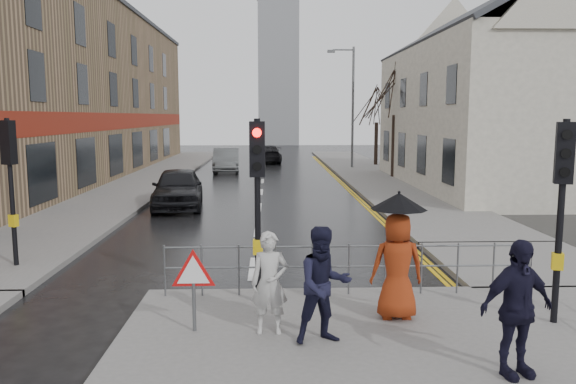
{
  "coord_description": "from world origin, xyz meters",
  "views": [
    {
      "loc": [
        0.43,
        -9.93,
        3.58
      ],
      "look_at": [
        0.92,
        5.44,
        1.5
      ],
      "focal_mm": 35.0,
      "sensor_mm": 36.0,
      "label": 1
    }
  ],
  "objects": [
    {
      "name": "car_mid",
      "position": [
        -2.42,
        26.4,
        0.76
      ],
      "size": [
        1.88,
        4.72,
        1.53
      ],
      "primitive_type": "imported",
      "rotation": [
        0.0,
        0.0,
        0.06
      ],
      "color": "#515557",
      "rests_on": "ground"
    },
    {
      "name": "pedestrian_with_umbrella",
      "position": [
        2.58,
        -0.72,
        1.29
      ],
      "size": [
        0.96,
        0.96,
        2.17
      ],
      "color": "maroon",
      "rests_on": "near_pavement"
    },
    {
      "name": "left_pavement",
      "position": [
        -6.5,
        23.0,
        0.07
      ],
      "size": [
        4.0,
        44.0,
        0.14
      ],
      "primitive_type": "cube",
      "color": "#605E5B",
      "rests_on": "ground"
    },
    {
      "name": "tree_near",
      "position": [
        7.5,
        22.0,
        5.14
      ],
      "size": [
        2.4,
        2.4,
        6.58
      ],
      "color": "black",
      "rests_on": "right_pavement"
    },
    {
      "name": "tree_far",
      "position": [
        8.0,
        30.0,
        4.42
      ],
      "size": [
        2.4,
        2.4,
        5.64
      ],
      "color": "black",
      "rests_on": "right_pavement"
    },
    {
      "name": "warning_sign",
      "position": [
        -0.8,
        -1.21,
        1.04
      ],
      "size": [
        0.8,
        0.07,
        1.35
      ],
      "color": "#595B5E",
      "rests_on": "near_pavement"
    },
    {
      "name": "traffic_signal_near_left",
      "position": [
        0.2,
        0.2,
        2.46
      ],
      "size": [
        0.28,
        0.27,
        3.4
      ],
      "color": "black",
      "rests_on": "near_pavement"
    },
    {
      "name": "car_parked",
      "position": [
        -3.19,
        12.0,
        0.79
      ],
      "size": [
        2.31,
        4.79,
        1.58
      ],
      "primitive_type": "imported",
      "rotation": [
        0.0,
        0.0,
        0.1
      ],
      "color": "black",
      "rests_on": "ground"
    },
    {
      "name": "building_left_terrace",
      "position": [
        -12.0,
        22.0,
        5.0
      ],
      "size": [
        8.0,
        42.0,
        10.0
      ],
      "primitive_type": "cube",
      "color": "#8F7052",
      "rests_on": "ground"
    },
    {
      "name": "pedestrian_d",
      "position": [
        3.67,
        -2.91,
        1.07
      ],
      "size": [
        1.17,
        0.72,
        1.86
      ],
      "primitive_type": "imported",
      "rotation": [
        0.0,
        0.0,
        0.26
      ],
      "color": "black",
      "rests_on": "near_pavement"
    },
    {
      "name": "ground",
      "position": [
        0.0,
        0.0,
        0.0
      ],
      "size": [
        120.0,
        120.0,
        0.0
      ],
      "primitive_type": "plane",
      "color": "black",
      "rests_on": "ground"
    },
    {
      "name": "traffic_signal_near_right",
      "position": [
        5.2,
        -1.0,
        2.46
      ],
      "size": [
        0.34,
        0.33,
        3.4
      ],
      "color": "black",
      "rests_on": "near_pavement"
    },
    {
      "name": "pedestrian_b",
      "position": [
        1.24,
        -1.72,
        1.04
      ],
      "size": [
        1.02,
        0.88,
        1.8
      ],
      "primitive_type": "imported",
      "rotation": [
        0.0,
        0.0,
        0.25
      ],
      "color": "black",
      "rests_on": "near_pavement"
    },
    {
      "name": "street_lamp",
      "position": [
        5.82,
        28.0,
        4.71
      ],
      "size": [
        1.83,
        0.25,
        8.0
      ],
      "color": "#595B5E",
      "rests_on": "right_pavement"
    },
    {
      "name": "pavement_bridge_right",
      "position": [
        6.5,
        3.0,
        0.07
      ],
      "size": [
        4.0,
        4.2,
        0.14
      ],
      "primitive_type": "cube",
      "color": "#605E5B",
      "rests_on": "ground"
    },
    {
      "name": "church_tower",
      "position": [
        1.5,
        62.0,
        9.0
      ],
      "size": [
        5.0,
        5.0,
        18.0
      ],
      "primitive_type": "cube",
      "color": "gray",
      "rests_on": "ground"
    },
    {
      "name": "building_right_cream",
      "position": [
        12.0,
        18.0,
        4.78
      ],
      "size": [
        9.0,
        16.4,
        10.1
      ],
      "color": "beige",
      "rests_on": "ground"
    },
    {
      "name": "pedestrian_a",
      "position": [
        0.42,
        -1.31,
        0.96
      ],
      "size": [
        0.6,
        0.4,
        1.64
      ],
      "primitive_type": "imported",
      "rotation": [
        0.0,
        0.0,
        -0.01
      ],
      "color": "#B1B0AD",
      "rests_on": "near_pavement"
    },
    {
      "name": "guard_railing_front",
      "position": [
        1.95,
        0.6,
        0.86
      ],
      "size": [
        7.14,
        0.04,
        1.0
      ],
      "color": "#595B5E",
      "rests_on": "near_pavement"
    },
    {
      "name": "right_pavement",
      "position": [
        6.5,
        25.0,
        0.07
      ],
      "size": [
        4.0,
        40.0,
        0.14
      ],
      "primitive_type": "cube",
      "color": "#605E5B",
      "rests_on": "ground"
    },
    {
      "name": "car_far",
      "position": [
        0.22,
        33.42,
        0.68
      ],
      "size": [
        2.34,
        4.82,
        1.35
      ],
      "primitive_type": "imported",
      "rotation": [
        0.0,
        0.0,
        3.24
      ],
      "color": "black",
      "rests_on": "ground"
    },
    {
      "name": "traffic_signal_far_left",
      "position": [
        -5.5,
        3.0,
        2.46
      ],
      "size": [
        0.34,
        0.33,
        3.4
      ],
      "color": "black",
      "rests_on": "left_pavement"
    }
  ]
}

